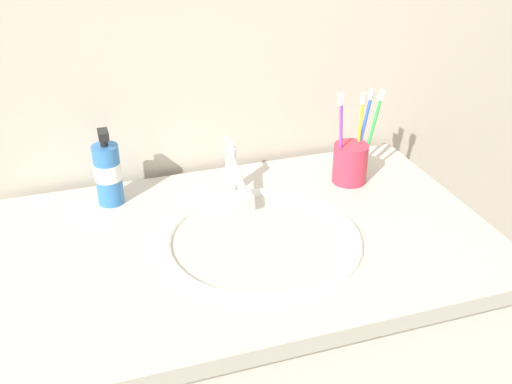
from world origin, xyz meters
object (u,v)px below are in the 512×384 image
at_px(toothbrush_yellow, 360,130).
at_px(toothbrush_green, 373,129).
at_px(toothbrush_blue, 364,128).
at_px(toothbrush_cup, 350,163).
at_px(faucet, 234,173).
at_px(soap_dispenser, 108,173).
at_px(toothbrush_purple, 341,134).

bearing_deg(toothbrush_yellow, toothbrush_green, -23.63).
bearing_deg(toothbrush_blue, toothbrush_cup, -151.08).
height_order(faucet, toothbrush_cup, faucet).
distance_m(toothbrush_blue, soap_dispenser, 0.56).
height_order(toothbrush_blue, toothbrush_yellow, toothbrush_blue).
bearing_deg(toothbrush_cup, toothbrush_green, 6.21).
xyz_separation_m(toothbrush_cup, toothbrush_purple, (-0.03, -0.01, 0.08)).
relative_size(toothbrush_cup, toothbrush_purple, 0.43).
bearing_deg(faucet, toothbrush_purple, -4.62).
bearing_deg(soap_dispenser, toothbrush_yellow, -5.50).
relative_size(toothbrush_yellow, toothbrush_green, 0.96).
distance_m(faucet, toothbrush_cup, 0.27).
xyz_separation_m(faucet, toothbrush_green, (0.32, -0.01, 0.06)).
relative_size(toothbrush_blue, toothbrush_yellow, 1.02).
bearing_deg(soap_dispenser, toothbrush_cup, -7.57).
bearing_deg(toothbrush_blue, faucet, -178.37).
bearing_deg(toothbrush_blue, toothbrush_green, -46.49).
relative_size(toothbrush_yellow, soap_dispenser, 1.14).
distance_m(faucet, soap_dispenser, 0.26).
height_order(toothbrush_cup, soap_dispenser, soap_dispenser).
bearing_deg(toothbrush_green, toothbrush_cup, -173.79).
distance_m(toothbrush_blue, toothbrush_green, 0.02).
distance_m(toothbrush_cup, toothbrush_yellow, 0.08).
distance_m(toothbrush_blue, toothbrush_purple, 0.07).
xyz_separation_m(toothbrush_purple, toothbrush_yellow, (0.06, 0.02, -0.01)).
height_order(faucet, toothbrush_green, toothbrush_green).
bearing_deg(toothbrush_purple, toothbrush_green, 8.74).
xyz_separation_m(toothbrush_cup, toothbrush_blue, (0.04, 0.02, 0.07)).
bearing_deg(toothbrush_cup, toothbrush_yellow, 32.60).
relative_size(toothbrush_green, soap_dispenser, 1.19).
height_order(toothbrush_blue, soap_dispenser, toothbrush_blue).
relative_size(faucet, toothbrush_green, 0.80).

